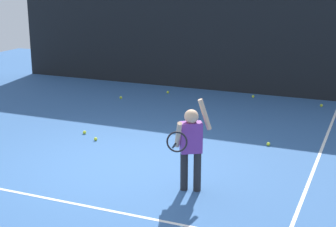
{
  "coord_description": "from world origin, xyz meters",
  "views": [
    {
      "loc": [
        3.77,
        -6.95,
        3.05
      ],
      "look_at": [
        0.71,
        0.34,
        0.85
      ],
      "focal_mm": 54.77,
      "sensor_mm": 36.0,
      "label": 1
    }
  ],
  "objects": [
    {
      "name": "tennis_player",
      "position": [
        1.43,
        -0.55,
        0.73
      ],
      "size": [
        0.5,
        0.83,
        1.35
      ],
      "rotation": [
        0.0,
        0.0,
        0.55
      ],
      "color": "#232326",
      "rests_on": "ground"
    },
    {
      "name": "court_line_sideline",
      "position": [
        2.97,
        1.0,
        0.0
      ],
      "size": [
        0.05,
        9.0,
        0.0
      ],
      "primitive_type": "cube",
      "color": "white",
      "rests_on": "ground"
    },
    {
      "name": "tennis_ball_0",
      "position": [
        0.92,
        5.33,
        0.03
      ],
      "size": [
        0.07,
        0.07,
        0.07
      ],
      "primitive_type": "sphere",
      "color": "#CCE033",
      "rests_on": "ground"
    },
    {
      "name": "fence_post_1",
      "position": [
        0.0,
        5.85,
        2.02
      ],
      "size": [
        0.09,
        0.09,
        4.03
      ],
      "primitive_type": "cylinder",
      "color": "slate",
      "rests_on": "ground"
    },
    {
      "name": "court_line_baseline",
      "position": [
        0.0,
        -1.56,
        0.0
      ],
      "size": [
        9.0,
        0.05,
        0.0
      ],
      "primitive_type": "cube",
      "color": "white",
      "rests_on": "ground"
    },
    {
      "name": "fence_post_0",
      "position": [
        -5.95,
        5.85,
        2.02
      ],
      "size": [
        0.09,
        0.09,
        4.03
      ],
      "primitive_type": "cylinder",
      "color": "slate",
      "rests_on": "ground"
    },
    {
      "name": "tennis_ball_5",
      "position": [
        -1.22,
        4.94,
        0.03
      ],
      "size": [
        0.07,
        0.07,
        0.07
      ],
      "primitive_type": "sphere",
      "color": "#CCE033",
      "rests_on": "ground"
    },
    {
      "name": "tennis_ball_7",
      "position": [
        2.05,
        1.85,
        0.03
      ],
      "size": [
        0.07,
        0.07,
        0.07
      ],
      "primitive_type": "sphere",
      "color": "#CCE033",
      "rests_on": "ground"
    },
    {
      "name": "tennis_ball_4",
      "position": [
        2.61,
        5.08,
        0.03
      ],
      "size": [
        0.07,
        0.07,
        0.07
      ],
      "primitive_type": "sphere",
      "color": "#CCE033",
      "rests_on": "ground"
    },
    {
      "name": "tennis_ball_1",
      "position": [
        -1.39,
        1.16,
        0.03
      ],
      "size": [
        0.07,
        0.07,
        0.07
      ],
      "primitive_type": "sphere",
      "color": "#CCE033",
      "rests_on": "ground"
    },
    {
      "name": "back_fence_windscreen",
      "position": [
        0.0,
        5.79,
        1.94
      ],
      "size": [
        12.21,
        0.08,
        3.88
      ],
      "primitive_type": "cube",
      "color": "black",
      "rests_on": "ground"
    },
    {
      "name": "ground_plane",
      "position": [
        0.0,
        0.0,
        0.0
      ],
      "size": [
        20.0,
        20.0,
        0.0
      ],
      "primitive_type": "plane",
      "color": "#335B93"
    },
    {
      "name": "tennis_ball_2",
      "position": [
        -2.07,
        3.95,
        0.03
      ],
      "size": [
        0.07,
        0.07,
        0.07
      ],
      "primitive_type": "sphere",
      "color": "#CCE033",
      "rests_on": "ground"
    },
    {
      "name": "tennis_ball_6",
      "position": [
        -0.98,
        0.89,
        0.03
      ],
      "size": [
        0.07,
        0.07,
        0.07
      ],
      "primitive_type": "sphere",
      "color": "#CCE033",
      "rests_on": "ground"
    }
  ]
}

